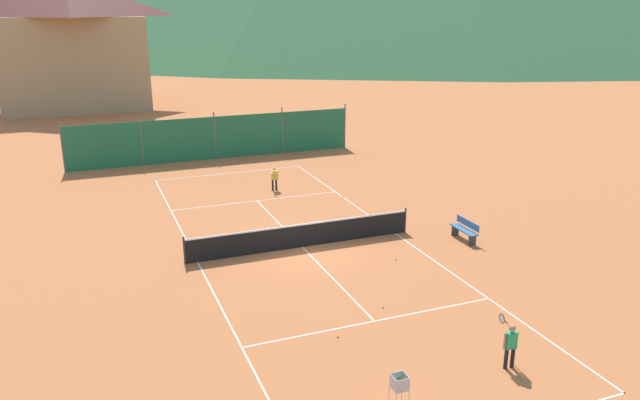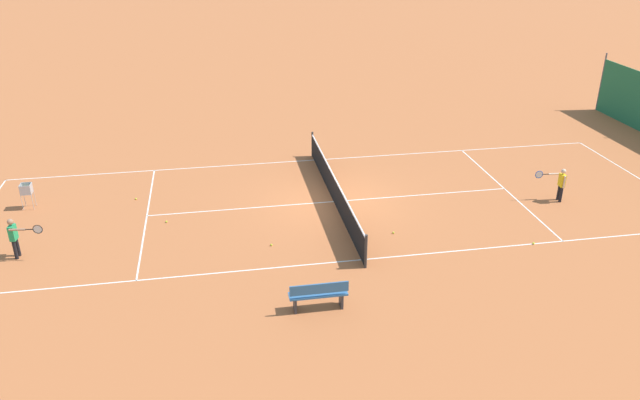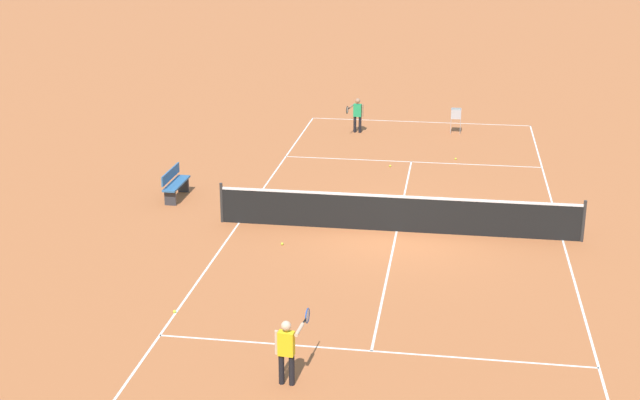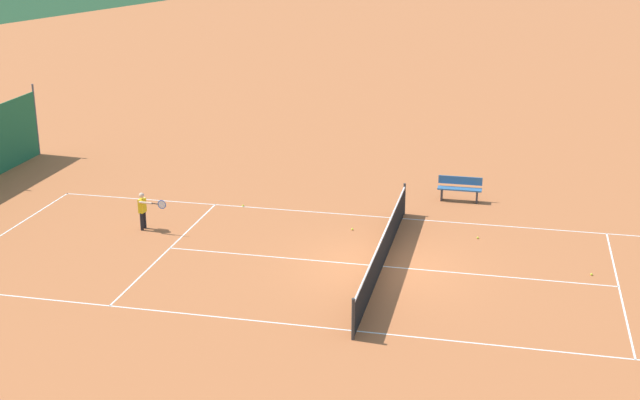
{
  "view_description": "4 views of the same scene",
  "coord_description": "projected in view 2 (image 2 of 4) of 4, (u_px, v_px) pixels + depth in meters",
  "views": [
    {
      "loc": [
        -7.66,
        -21.37,
        9.14
      ],
      "look_at": [
        1.53,
        1.96,
        1.18
      ],
      "focal_mm": 35.0,
      "sensor_mm": 36.0,
      "label": 1
    },
    {
      "loc": [
        19.45,
        -4.0,
        9.26
      ],
      "look_at": [
        1.87,
        -0.84,
        0.98
      ],
      "focal_mm": 35.0,
      "sensor_mm": 36.0,
      "label": 2
    },
    {
      "loc": [
        -1.33,
        21.17,
        7.96
      ],
      "look_at": [
        1.85,
        0.77,
        1.0
      ],
      "focal_mm": 50.0,
      "sensor_mm": 36.0,
      "label": 3
    },
    {
      "loc": [
        -23.09,
        -3.37,
        9.8
      ],
      "look_at": [
        1.66,
        2.19,
        1.28
      ],
      "focal_mm": 50.0,
      "sensor_mm": 36.0,
      "label": 4
    }
  ],
  "objects": [
    {
      "name": "tennis_ball_alley_right",
      "position": [
        534.0,
        243.0,
        19.08
      ],
      "size": [
        0.07,
        0.07,
        0.07
      ],
      "primitive_type": "sphere",
      "color": "#CCE033",
      "rests_on": "ground"
    },
    {
      "name": "tennis_ball_far_corner",
      "position": [
        136.0,
        199.0,
        22.03
      ],
      "size": [
        0.07,
        0.07,
        0.07
      ],
      "primitive_type": "sphere",
      "color": "#CCE033",
      "rests_on": "ground"
    },
    {
      "name": "courtside_bench",
      "position": [
        318.0,
        295.0,
        15.77
      ],
      "size": [
        0.36,
        1.5,
        0.84
      ],
      "color": "#336699",
      "rests_on": "ground"
    },
    {
      "name": "player_near_baseline",
      "position": [
        15.0,
        235.0,
        18.07
      ],
      "size": [
        0.52,
        1.02,
        1.25
      ],
      "color": "black",
      "rests_on": "ground"
    },
    {
      "name": "ball_hopper",
      "position": [
        26.0,
        190.0,
        21.15
      ],
      "size": [
        0.36,
        0.36,
        0.89
      ],
      "color": "#B7B7BC",
      "rests_on": "ground"
    },
    {
      "name": "court_line_markings",
      "position": [
        334.0,
        202.0,
        21.9
      ],
      "size": [
        8.25,
        23.85,
        0.01
      ],
      "color": "white",
      "rests_on": "ground"
    },
    {
      "name": "tennis_ball_near_corner",
      "position": [
        271.0,
        245.0,
        18.99
      ],
      "size": [
        0.07,
        0.07,
        0.07
      ],
      "primitive_type": "sphere",
      "color": "#CCE033",
      "rests_on": "ground"
    },
    {
      "name": "player_far_service",
      "position": [
        560.0,
        182.0,
        21.67
      ],
      "size": [
        0.47,
        0.99,
        1.21
      ],
      "color": "black",
      "rests_on": "ground"
    },
    {
      "name": "tennis_ball_by_net_left",
      "position": [
        393.0,
        233.0,
        19.71
      ],
      "size": [
        0.07,
        0.07,
        0.07
      ],
      "primitive_type": "sphere",
      "color": "#CCE033",
      "rests_on": "ground"
    },
    {
      "name": "tennis_net",
      "position": [
        334.0,
        189.0,
        21.69
      ],
      "size": [
        9.18,
        0.08,
        1.06
      ],
      "color": "#2D2D2D",
      "rests_on": "ground"
    },
    {
      "name": "ground_plane",
      "position": [
        334.0,
        202.0,
        21.9
      ],
      "size": [
        600.0,
        600.0,
        0.0
      ],
      "primitive_type": "plane",
      "color": "#BC6638"
    },
    {
      "name": "tennis_ball_alley_left",
      "position": [
        166.0,
        222.0,
        20.41
      ],
      "size": [
        0.07,
        0.07,
        0.07
      ],
      "primitive_type": "sphere",
      "color": "#CCE033",
      "rests_on": "ground"
    }
  ]
}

